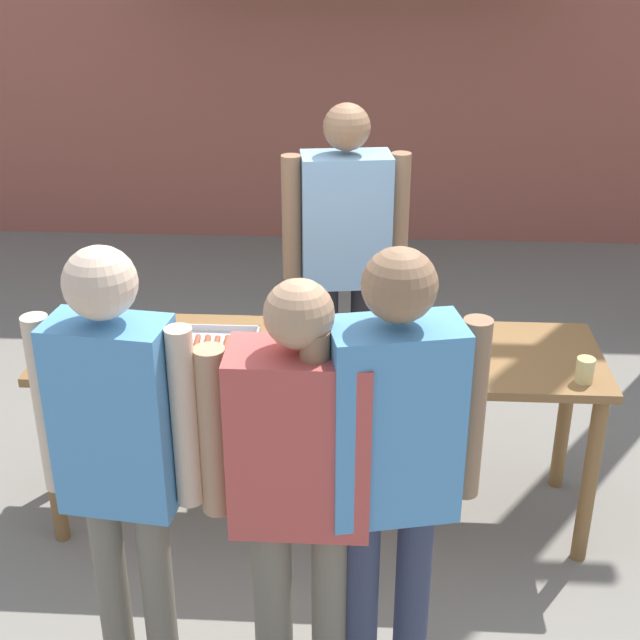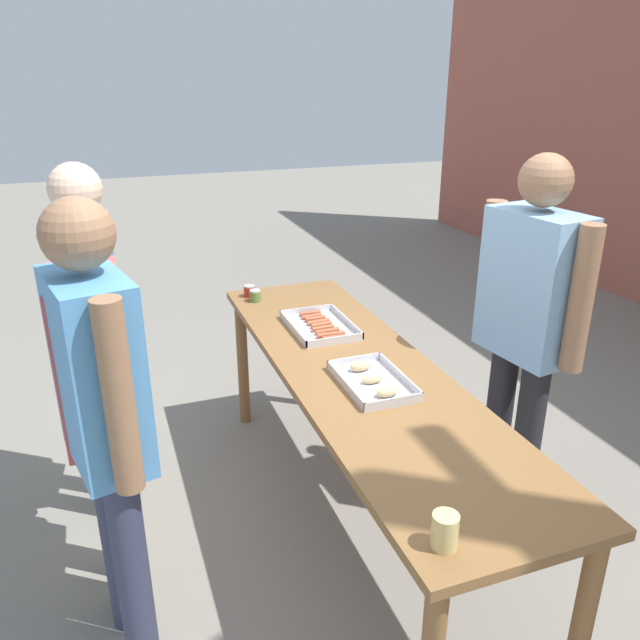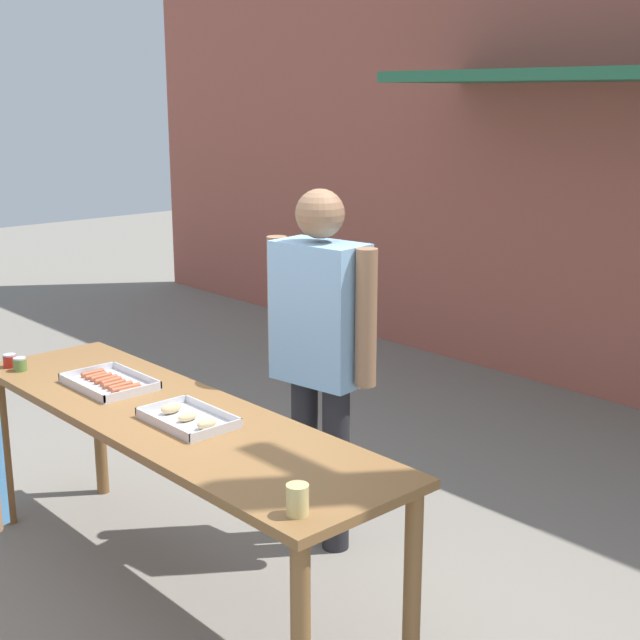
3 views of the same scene
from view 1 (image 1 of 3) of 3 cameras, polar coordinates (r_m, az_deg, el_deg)
name	(u,v)px [view 1 (image 1 of 3)]	position (r m, az deg, el deg)	size (l,w,h in m)	color
ground_plane	(320,510)	(4.53, 0.00, -12.03)	(24.00, 24.00, 0.00)	gray
serving_table	(320,370)	(4.10, 0.00, -3.23)	(2.55, 0.70, 0.90)	brown
food_tray_sausages	(208,345)	(4.10, -7.20, -1.58)	(0.45, 0.31, 0.04)	silver
food_tray_buns	(354,348)	(4.03, 2.20, -1.80)	(0.43, 0.27, 0.06)	silver
condiment_jar_mustard	(56,360)	(4.05, -16.54, -2.50)	(0.07, 0.07, 0.07)	#B22319
condiment_jar_ketchup	(78,360)	(4.03, -15.22, -2.47)	(0.07, 0.07, 0.07)	#567A38
beer_cup	(585,370)	(3.93, 16.60, -3.09)	(0.08, 0.08, 0.11)	#DBC67A
person_server_behind_table	(345,245)	(4.73, 1.63, 4.84)	(0.66, 0.31, 1.84)	#232328
person_customer_holding_hotdog	(119,446)	(3.09, -12.76, -7.87)	(0.56, 0.26, 1.80)	#756B5B
person_customer_with_cup	(393,454)	(2.99, 4.66, -8.54)	(0.60, 0.32, 1.82)	#333851
person_customer_waiting_in_line	(300,474)	(3.02, -1.26, -9.81)	(0.68, 0.26, 1.71)	#756B5B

